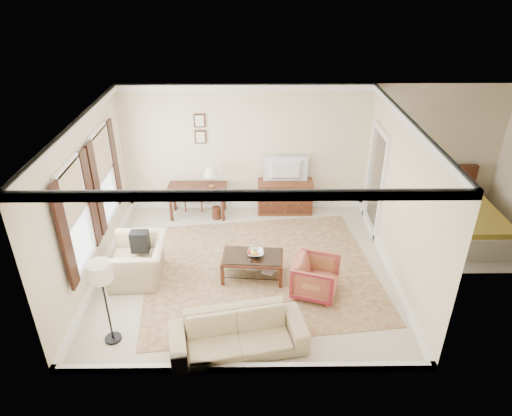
{
  "coord_description": "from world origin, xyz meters",
  "views": [
    {
      "loc": [
        0.12,
        -7.07,
        5.2
      ],
      "look_at": [
        0.2,
        0.3,
        1.15
      ],
      "focal_mm": 32.0,
      "sensor_mm": 36.0,
      "label": 1
    }
  ],
  "objects_px": {
    "sideboard": "(285,197)",
    "sofa": "(238,329)",
    "striped_armchair": "(316,276)",
    "writing_desk": "(197,191)",
    "tv": "(286,163)",
    "club_armchair": "(138,255)",
    "coffee_table": "(253,261)"
  },
  "relations": [
    {
      "from": "writing_desk",
      "to": "sofa",
      "type": "bearing_deg",
      "value": -76.24
    },
    {
      "from": "coffee_table",
      "to": "club_armchair",
      "type": "bearing_deg",
      "value": 179.59
    },
    {
      "from": "writing_desk",
      "to": "tv",
      "type": "relative_size",
      "value": 1.39
    },
    {
      "from": "tv",
      "to": "coffee_table",
      "type": "height_order",
      "value": "tv"
    },
    {
      "from": "sideboard",
      "to": "tv",
      "type": "bearing_deg",
      "value": -90.0
    },
    {
      "from": "coffee_table",
      "to": "sofa",
      "type": "xyz_separation_m",
      "value": [
        -0.23,
        -1.78,
        0.04
      ]
    },
    {
      "from": "sideboard",
      "to": "sofa",
      "type": "height_order",
      "value": "sofa"
    },
    {
      "from": "sideboard",
      "to": "club_armchair",
      "type": "height_order",
      "value": "club_armchair"
    },
    {
      "from": "writing_desk",
      "to": "tv",
      "type": "height_order",
      "value": "tv"
    },
    {
      "from": "club_armchair",
      "to": "striped_armchair",
      "type": "bearing_deg",
      "value": 78.64
    },
    {
      "from": "sideboard",
      "to": "striped_armchair",
      "type": "height_order",
      "value": "sideboard"
    },
    {
      "from": "sideboard",
      "to": "writing_desk",
      "type": "bearing_deg",
      "value": -175.36
    },
    {
      "from": "writing_desk",
      "to": "sofa",
      "type": "xyz_separation_m",
      "value": [
        1.0,
        -4.1,
        -0.21
      ]
    },
    {
      "from": "club_armchair",
      "to": "sofa",
      "type": "bearing_deg",
      "value": 43.61
    },
    {
      "from": "writing_desk",
      "to": "striped_armchair",
      "type": "height_order",
      "value": "striped_armchair"
    },
    {
      "from": "sideboard",
      "to": "coffee_table",
      "type": "distance_m",
      "value": 2.59
    },
    {
      "from": "sideboard",
      "to": "club_armchair",
      "type": "bearing_deg",
      "value": -138.9
    },
    {
      "from": "sofa",
      "to": "writing_desk",
      "type": "bearing_deg",
      "value": 92.37
    },
    {
      "from": "tv",
      "to": "coffee_table",
      "type": "distance_m",
      "value": 2.72
    },
    {
      "from": "writing_desk",
      "to": "sofa",
      "type": "height_order",
      "value": "sofa"
    },
    {
      "from": "tv",
      "to": "writing_desk",
      "type": "bearing_deg",
      "value": 4.06
    },
    {
      "from": "sideboard",
      "to": "tv",
      "type": "height_order",
      "value": "tv"
    },
    {
      "from": "sideboard",
      "to": "sofa",
      "type": "relative_size",
      "value": 0.62
    },
    {
      "from": "club_armchair",
      "to": "writing_desk",
      "type": "bearing_deg",
      "value": 157.62
    },
    {
      "from": "coffee_table",
      "to": "sofa",
      "type": "distance_m",
      "value": 1.79
    },
    {
      "from": "sideboard",
      "to": "coffee_table",
      "type": "xyz_separation_m",
      "value": [
        -0.75,
        -2.48,
        -0.02
      ]
    },
    {
      "from": "coffee_table",
      "to": "club_armchair",
      "type": "distance_m",
      "value": 2.08
    },
    {
      "from": "tv",
      "to": "club_armchair",
      "type": "height_order",
      "value": "tv"
    },
    {
      "from": "writing_desk",
      "to": "tv",
      "type": "bearing_deg",
      "value": 4.06
    },
    {
      "from": "tv",
      "to": "sofa",
      "type": "bearing_deg",
      "value": 77.01
    },
    {
      "from": "sofa",
      "to": "striped_armchair",
      "type": "bearing_deg",
      "value": 32.91
    },
    {
      "from": "club_armchair",
      "to": "sofa",
      "type": "height_order",
      "value": "club_armchair"
    }
  ]
}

